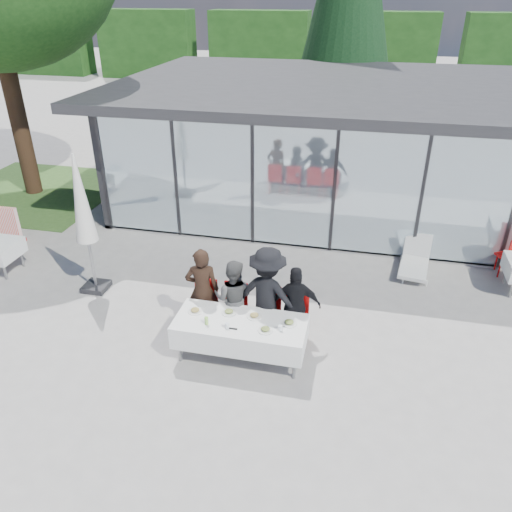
{
  "coord_description": "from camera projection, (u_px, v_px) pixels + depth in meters",
  "views": [
    {
      "loc": [
        1.66,
        -6.99,
        5.77
      ],
      "look_at": [
        -0.19,
        1.2,
        1.21
      ],
      "focal_mm": 35.0,
      "sensor_mm": 36.0,
      "label": 1
    }
  ],
  "objects": [
    {
      "name": "plate_c",
      "position": [
        254.0,
        316.0,
        8.57
      ],
      "size": [
        0.26,
        0.26,
        0.07
      ],
      "color": "silver",
      "rests_on": "dining_table"
    },
    {
      "name": "treeline",
      "position": [
        320.0,
        48.0,
        32.4
      ],
      "size": [
        62.5,
        2.0,
        4.4
      ],
      "color": "#143611",
      "rests_on": "ground"
    },
    {
      "name": "diner_chair_c",
      "position": [
        268.0,
        310.0,
        9.15
      ],
      "size": [
        0.44,
        0.44,
        0.97
      ],
      "color": "#B60D0C",
      "rests_on": "ground"
    },
    {
      "name": "plate_a",
      "position": [
        195.0,
        310.0,
        8.71
      ],
      "size": [
        0.26,
        0.26,
        0.07
      ],
      "color": "silver",
      "rests_on": "dining_table"
    },
    {
      "name": "ground",
      "position": [
        252.0,
        346.0,
        9.06
      ],
      "size": [
        90.0,
        90.0,
        0.0
      ],
      "primitive_type": "plane",
      "color": "gray",
      "rests_on": "ground"
    },
    {
      "name": "lounger",
      "position": [
        415.0,
        259.0,
        11.41
      ],
      "size": [
        0.78,
        1.4,
        0.72
      ],
      "color": "silver",
      "rests_on": "ground"
    },
    {
      "name": "diner_chair_d",
      "position": [
        296.0,
        313.0,
        9.05
      ],
      "size": [
        0.44,
        0.44,
        0.97
      ],
      "color": "#B60D0C",
      "rests_on": "ground"
    },
    {
      "name": "grass_patch",
      "position": [
        35.0,
        192.0,
        15.85
      ],
      "size": [
        5.0,
        5.0,
        0.02
      ],
      "primitive_type": "cube",
      "color": "#385926",
      "rests_on": "ground"
    },
    {
      "name": "diner_chair_a",
      "position": [
        205.0,
        301.0,
        9.39
      ],
      "size": [
        0.44,
        0.44,
        0.97
      ],
      "color": "#B60D0C",
      "rests_on": "ground"
    },
    {
      "name": "juice_bottle",
      "position": [
        206.0,
        321.0,
        8.37
      ],
      "size": [
        0.06,
        0.06,
        0.14
      ],
      "primitive_type": "cylinder",
      "color": "#8BC552",
      "rests_on": "dining_table"
    },
    {
      "name": "diner_c",
      "position": [
        267.0,
        295.0,
        8.89
      ],
      "size": [
        1.38,
        1.38,
        1.84
      ],
      "primitive_type": "imported",
      "rotation": [
        0.0,
        0.0,
        2.97
      ],
      "color": "black",
      "rests_on": "ground"
    },
    {
      "name": "diner_b",
      "position": [
        233.0,
        298.0,
        9.08
      ],
      "size": [
        0.74,
        0.74,
        1.52
      ],
      "primitive_type": "imported",
      "rotation": [
        0.0,
        0.0,
        3.14
      ],
      "color": "#535353",
      "rests_on": "ground"
    },
    {
      "name": "spare_chair_b",
      "position": [
        512.0,
        255.0,
        11.0
      ],
      "size": [
        0.58,
        0.58,
        0.97
      ],
      "color": "#B60D0C",
      "rests_on": "ground"
    },
    {
      "name": "market_umbrella",
      "position": [
        82.0,
        207.0,
        9.87
      ],
      "size": [
        0.5,
        0.5,
        3.0
      ],
      "color": "black",
      "rests_on": "ground"
    },
    {
      "name": "diner_a",
      "position": [
        203.0,
        290.0,
        9.16
      ],
      "size": [
        0.75,
        0.75,
        1.7
      ],
      "primitive_type": "imported",
      "rotation": [
        0.0,
        0.0,
        3.38
      ],
      "color": "black",
      "rests_on": "ground"
    },
    {
      "name": "pavilion",
      "position": [
        381.0,
        126.0,
        14.65
      ],
      "size": [
        14.8,
        8.8,
        3.44
      ],
      "color": "gray",
      "rests_on": "ground"
    },
    {
      "name": "dining_table",
      "position": [
        241.0,
        331.0,
        8.57
      ],
      "size": [
        2.26,
        0.96,
        0.75
      ],
      "color": "white",
      "rests_on": "ground"
    },
    {
      "name": "folded_eyeglasses",
      "position": [
        233.0,
        329.0,
        8.28
      ],
      "size": [
        0.14,
        0.03,
        0.01
      ],
      "primitive_type": "cube",
      "color": "black",
      "rests_on": "dining_table"
    },
    {
      "name": "plate_d",
      "position": [
        289.0,
        323.0,
        8.4
      ],
      "size": [
        0.26,
        0.26,
        0.07
      ],
      "color": "silver",
      "rests_on": "dining_table"
    },
    {
      "name": "plate_b",
      "position": [
        229.0,
        312.0,
        8.68
      ],
      "size": [
        0.26,
        0.26,
        0.07
      ],
      "color": "silver",
      "rests_on": "dining_table"
    },
    {
      "name": "drinking_glasses",
      "position": [
        253.0,
        327.0,
        8.25
      ],
      "size": [
        0.94,
        0.21,
        0.1
      ],
      "color": "silver",
      "rests_on": "dining_table"
    },
    {
      "name": "plate_extra",
      "position": [
        265.0,
        329.0,
        8.23
      ],
      "size": [
        0.26,
        0.26,
        0.07
      ],
      "color": "silver",
      "rests_on": "dining_table"
    },
    {
      "name": "diner_d",
      "position": [
        296.0,
        306.0,
        8.86
      ],
      "size": [
        1.04,
        1.04,
        1.53
      ],
      "primitive_type": "imported",
      "rotation": [
        0.0,
        0.0,
        3.32
      ],
      "color": "black",
      "rests_on": "ground"
    },
    {
      "name": "diner_chair_b",
      "position": [
        235.0,
        305.0,
        9.27
      ],
      "size": [
        0.44,
        0.44,
        0.97
      ],
      "color": "#B60D0C",
      "rests_on": "ground"
    }
  ]
}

